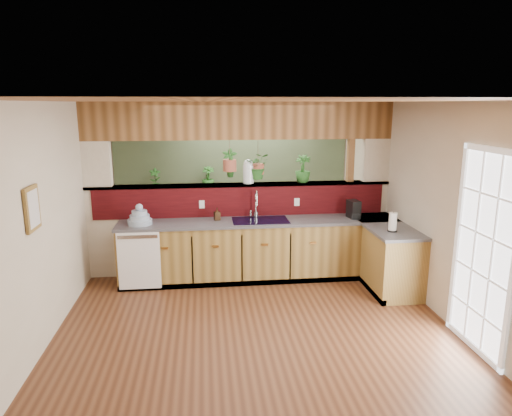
{
  "coord_description": "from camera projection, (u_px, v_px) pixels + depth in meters",
  "views": [
    {
      "loc": [
        -0.56,
        -5.46,
        2.57
      ],
      "look_at": [
        0.15,
        0.7,
        1.15
      ],
      "focal_mm": 32.0,
      "sensor_mm": 36.0,
      "label": 1
    }
  ],
  "objects": [
    {
      "name": "french_door",
      "position": [
        482.0,
        255.0,
        4.69
      ],
      "size": [
        0.06,
        1.02,
        2.16
      ],
      "primitive_type": "cube",
      "color": "white",
      "rests_on": "ground"
    },
    {
      "name": "dish_stack",
      "position": [
        140.0,
        218.0,
        6.45
      ],
      "size": [
        0.34,
        0.34,
        0.3
      ],
      "color": "#92A6BD",
      "rests_on": "countertop"
    },
    {
      "name": "countertop",
      "position": [
        300.0,
        250.0,
        6.76
      ],
      "size": [
        4.14,
        1.52,
        0.9
      ],
      "color": "brown",
      "rests_on": "ground"
    },
    {
      "name": "hanging_plant_a",
      "position": [
        230.0,
        154.0,
        6.8
      ],
      "size": [
        0.25,
        0.2,
        0.56
      ],
      "color": "brown",
      "rests_on": "header_beam"
    },
    {
      "name": "wall_front",
      "position": [
        323.0,
        368.0,
        2.25
      ],
      "size": [
        4.6,
        0.02,
        2.6
      ],
      "primitive_type": "cube",
      "color": "beige",
      "rests_on": "ground"
    },
    {
      "name": "ceiling",
      "position": [
        250.0,
        101.0,
        5.35
      ],
      "size": [
        4.6,
        7.0,
        0.01
      ],
      "primitive_type": "cube",
      "color": "brown",
      "rests_on": "ground"
    },
    {
      "name": "dishwasher",
      "position": [
        139.0,
        260.0,
        6.3
      ],
      "size": [
        0.58,
        0.03,
        0.82
      ],
      "color": "white",
      "rests_on": "ground"
    },
    {
      "name": "shelving_console",
      "position": [
        189.0,
        213.0,
        8.87
      ],
      "size": [
        1.46,
        0.57,
        0.95
      ],
      "primitive_type": "cube",
      "rotation": [
        0.0,
        0.0,
        -0.14
      ],
      "color": "black",
      "rests_on": "ground"
    },
    {
      "name": "ledge_plant_right",
      "position": [
        303.0,
        169.0,
        6.98
      ],
      "size": [
        0.29,
        0.29,
        0.42
      ],
      "primitive_type": "imported",
      "rotation": [
        0.0,
        0.0,
        -0.31
      ],
      "color": "#22561E",
      "rests_on": "pass_through_ledge"
    },
    {
      "name": "glass_jar",
      "position": [
        248.0,
        171.0,
        6.9
      ],
      "size": [
        0.16,
        0.16,
        0.37
      ],
      "color": "silver",
      "rests_on": "pass_through_ledge"
    },
    {
      "name": "shelf_plant_b",
      "position": [
        208.0,
        178.0,
        8.76
      ],
      "size": [
        0.27,
        0.27,
        0.43
      ],
      "primitive_type": "imported",
      "rotation": [
        0.0,
        0.0,
        0.12
      ],
      "color": "#22561E",
      "rests_on": "shelving_console"
    },
    {
      "name": "framed_print",
      "position": [
        32.0,
        209.0,
        4.55
      ],
      "size": [
        0.04,
        0.35,
        0.45
      ],
      "color": "brown",
      "rests_on": "wall_left"
    },
    {
      "name": "header_beam",
      "position": [
        241.0,
        121.0,
        6.72
      ],
      "size": [
        4.6,
        0.15,
        0.55
      ],
      "primitive_type": "cube",
      "color": "brown",
      "rests_on": "ground"
    },
    {
      "name": "shelf_plant_a",
      "position": [
        155.0,
        179.0,
        8.64
      ],
      "size": [
        0.22,
        0.16,
        0.41
      ],
      "primitive_type": "imported",
      "rotation": [
        0.0,
        0.0,
        0.06
      ],
      "color": "#22561E",
      "rests_on": "shelving_console"
    },
    {
      "name": "navy_sink",
      "position": [
        260.0,
        225.0,
        6.72
      ],
      "size": [
        0.82,
        0.5,
        0.18
      ],
      "color": "black",
      "rests_on": "countertop"
    },
    {
      "name": "floor_plant",
      "position": [
        311.0,
        231.0,
        8.21
      ],
      "size": [
        0.62,
        0.54,
        0.68
      ],
      "primitive_type": "imported",
      "rotation": [
        0.0,
        0.0,
        0.01
      ],
      "color": "#22561E",
      "rests_on": "ground"
    },
    {
      "name": "paper_towel",
      "position": [
        393.0,
        222.0,
        6.09
      ],
      "size": [
        0.13,
        0.13,
        0.27
      ],
      "color": "black",
      "rests_on": "countertop"
    },
    {
      "name": "hanging_plant_b",
      "position": [
        258.0,
        155.0,
        6.86
      ],
      "size": [
        0.38,
        0.34,
        0.52
      ],
      "color": "brown",
      "rests_on": "header_beam"
    },
    {
      "name": "sage_backwall",
      "position": [
        232.0,
        170.0,
        9.01
      ],
      "size": [
        4.55,
        0.02,
        2.55
      ],
      "primitive_type": "cube",
      "color": "#495D3F",
      "rests_on": "ground"
    },
    {
      "name": "wall_right",
      "position": [
        427.0,
        204.0,
        5.9
      ],
      "size": [
        0.02,
        7.0,
        2.6
      ],
      "primitive_type": "cube",
      "color": "beige",
      "rests_on": "ground"
    },
    {
      "name": "pass_through_ledge",
      "position": [
        241.0,
        185.0,
        6.93
      ],
      "size": [
        4.6,
        0.21,
        0.04
      ],
      "primitive_type": "cube",
      "color": "brown",
      "rests_on": "ground"
    },
    {
      "name": "wall_left",
      "position": [
        57.0,
        214.0,
        5.38
      ],
      "size": [
        0.02,
        7.0,
        2.6
      ],
      "primitive_type": "cube",
      "color": "beige",
      "rests_on": "ground"
    },
    {
      "name": "soap_dispenser",
      "position": [
        217.0,
        214.0,
        6.69
      ],
      "size": [
        0.1,
        0.1,
        0.19
      ],
      "primitive_type": "imported",
      "rotation": [
        0.0,
        0.0,
        0.25
      ],
      "color": "#372314",
      "rests_on": "countertop"
    },
    {
      "name": "faucet",
      "position": [
        256.0,
        203.0,
        6.8
      ],
      "size": [
        0.18,
        0.19,
        0.42
      ],
      "color": "#B7B7B2",
      "rests_on": "countertop"
    },
    {
      "name": "coffee_maker",
      "position": [
        354.0,
        210.0,
        6.81
      ],
      "size": [
        0.14,
        0.24,
        0.26
      ],
      "rotation": [
        0.0,
        0.0,
        0.13
      ],
      "color": "black",
      "rests_on": "countertop"
    },
    {
      "name": "wall_back",
      "position": [
        232.0,
        169.0,
        9.03
      ],
      "size": [
        4.6,
        0.02,
        2.6
      ],
      "primitive_type": "cube",
      "color": "beige",
      "rests_on": "ground"
    },
    {
      "name": "pass_through_partition",
      "position": [
        243.0,
        196.0,
        6.97
      ],
      "size": [
        4.6,
        0.21,
        2.6
      ],
      "color": "beige",
      "rests_on": "ground"
    },
    {
      "name": "ground",
      "position": [
        250.0,
        306.0,
        5.93
      ],
      "size": [
        4.6,
        7.0,
        0.01
      ],
      "primitive_type": "cube",
      "color": "#512D19",
      "rests_on": "ground"
    }
  ]
}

